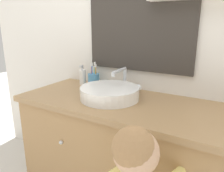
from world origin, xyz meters
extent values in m
cube|color=silver|center=(0.00, 0.63, 1.25)|extent=(3.20, 0.06, 2.50)
cube|color=#A37A4C|center=(0.00, 0.32, 0.39)|extent=(1.38, 0.52, 0.78)
cube|color=#99754C|center=(0.00, 0.32, 0.80)|extent=(1.42, 0.56, 0.03)
sphere|color=silver|center=(-0.32, 0.05, 0.59)|extent=(0.02, 0.02, 0.02)
cylinder|color=white|center=(-0.14, 0.31, 0.86)|extent=(0.37, 0.37, 0.08)
cylinder|color=silver|center=(-0.14, 0.31, 0.89)|extent=(0.30, 0.30, 0.01)
cylinder|color=silver|center=(-0.14, 0.52, 0.90)|extent=(0.02, 0.02, 0.16)
cylinder|color=silver|center=(-0.14, 0.44, 0.98)|extent=(0.02, 0.17, 0.02)
cylinder|color=silver|center=(-0.14, 0.36, 0.97)|extent=(0.02, 0.02, 0.02)
sphere|color=white|center=(-0.04, 0.52, 0.85)|extent=(0.05, 0.05, 0.05)
cylinder|color=#4C93C6|center=(-0.40, 0.52, 0.87)|extent=(0.09, 0.09, 0.09)
cylinder|color=orange|center=(-0.38, 0.52, 0.91)|extent=(0.01, 0.01, 0.16)
cube|color=white|center=(-0.38, 0.52, 0.98)|extent=(0.01, 0.02, 0.02)
cylinder|color=#47B26B|center=(-0.40, 0.53, 0.91)|extent=(0.01, 0.01, 0.17)
cube|color=white|center=(-0.40, 0.53, 0.99)|extent=(0.01, 0.02, 0.02)
cylinder|color=#D6423D|center=(-0.42, 0.52, 0.91)|extent=(0.01, 0.01, 0.15)
cube|color=white|center=(-0.42, 0.52, 0.98)|extent=(0.01, 0.02, 0.02)
cylinder|color=#3884DB|center=(-0.40, 0.50, 0.91)|extent=(0.01, 0.01, 0.16)
cube|color=white|center=(-0.40, 0.50, 0.99)|extent=(0.01, 0.02, 0.02)
cylinder|color=white|center=(-0.50, 0.50, 0.88)|extent=(0.05, 0.05, 0.11)
cylinder|color=silver|center=(-0.50, 0.50, 0.95)|extent=(0.01, 0.01, 0.02)
cube|color=silver|center=(-0.50, 0.49, 0.96)|extent=(0.02, 0.03, 0.02)
sphere|color=tan|center=(0.26, -0.16, 0.82)|extent=(0.17, 0.17, 0.17)
sphere|color=#997047|center=(0.25, -0.17, 0.85)|extent=(0.16, 0.16, 0.16)
cylinder|color=#8E56B7|center=(0.40, 0.14, 0.69)|extent=(0.02, 0.05, 0.12)
camera|label=1|loc=(0.53, -0.80, 1.27)|focal=35.00mm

